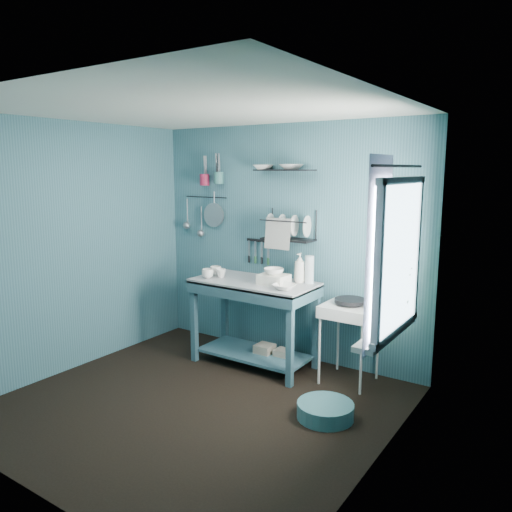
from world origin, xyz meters
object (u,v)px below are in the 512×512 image
Objects in this scene: storage_tin_large at (265,355)px; utensil_cup_teal at (219,178)px; wash_tub at (274,279)px; mug_right at (216,271)px; colander at (214,215)px; water_bottle at (309,270)px; hotplate_stand at (349,343)px; floor_basin at (325,411)px; potted_plant at (393,292)px; mug_mid at (221,273)px; mug_left at (208,273)px; frying_pan at (350,301)px; dish_rack at (288,225)px; work_counter at (254,323)px; utensil_cup_magenta at (205,180)px; soap_bottle at (300,268)px; storage_tin_small at (282,359)px.

utensil_cup_teal is at bearing 158.40° from storage_tin_large.
mug_right is at bearing 178.47° from wash_tub.
utensil_cup_teal is 0.59× the size of storage_tin_large.
colander reaches higher than wash_tub.
hotplate_stand is at bearing -7.82° from water_bottle.
floor_basin is (1.04, -0.68, -0.04)m from storage_tin_large.
potted_plant reaches higher than hotplate_stand.
hotplate_stand is 1.61× the size of potted_plant.
potted_plant is (1.94, -0.28, 0.12)m from mug_mid.
potted_plant reaches higher than mug_right.
mug_right is at bearing 170.75° from potted_plant.
mug_left is 0.44× the size of wash_tub.
colander reaches higher than frying_pan.
dish_rack is at bearing -4.36° from colander.
mug_left is at bearing 175.09° from potted_plant.
frying_pan is at bearing -0.51° from work_counter.
hotplate_stand is at bearing -6.71° from utensil_cup_magenta.
soap_bottle is 1.26m from potted_plant.
wash_tub reaches higher than floor_basin.
mug_right is 1.61m from hotplate_stand.
storage_tin_large reaches higher than storage_tin_small.
work_counter reaches higher than storage_tin_small.
hotplate_stand reaches higher than storage_tin_large.
utensil_cup_teal is at bearing 162.66° from potted_plant.
water_bottle reaches higher than hotplate_stand.
wash_tub is 0.37× the size of hotplate_stand.
mug_right is 0.41× the size of soap_bottle.
mug_left reaches higher than storage_tin_small.
mug_left is 1.90m from floor_basin.
frying_pan is at bearing -6.71° from utensil_cup_magenta.
wash_tub is 1.30m from colander.
hotplate_stand reaches higher than floor_basin.
hotplate_stand is (0.99, 0.15, -0.07)m from work_counter.
water_bottle is 0.53m from frying_pan.
floor_basin is at bearing -40.30° from storage_tin_small.
frying_pan is (0.57, -0.05, -0.25)m from soap_bottle.
mug_right is at bearing -174.29° from storage_tin_small.
wash_tub reaches higher than hotplate_stand.
dish_rack is 4.23× the size of utensil_cup_teal.
utensil_cup_magenta reaches higher than dish_rack.
wash_tub is 1.00× the size of colander.
mug_right is (-0.12, 0.06, 0.00)m from mug_mid.
mug_right reaches higher than mug_mid.
colander is 1.84m from storage_tin_small.
soap_bottle is at bearing 52.31° from wash_tub.
hotplate_stand is 2.17m from colander.
floor_basin is at bearing -21.02° from mug_right.
frying_pan is 1.07× the size of colander.
hotplate_stand is 1.34m from dish_rack.
water_bottle is 0.51× the size of dish_rack.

